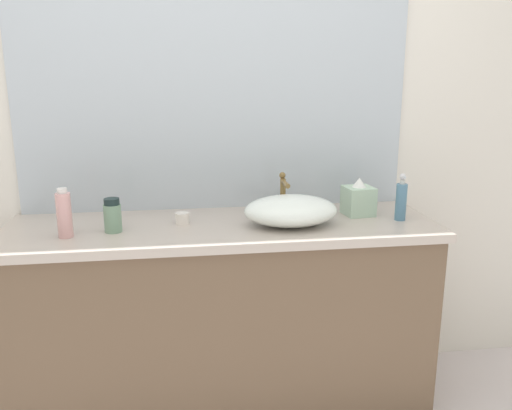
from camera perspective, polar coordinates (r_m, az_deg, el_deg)
The scene contains 10 objects.
bathroom_wall_rear at distance 2.41m, azimuth -5.30°, elevation 10.46°, with size 6.00×0.06×2.60m, color silver.
vanity_counter at distance 2.34m, azimuth -3.47°, elevation -11.99°, with size 1.76×0.55×0.85m.
wall_mirror_panel at distance 2.37m, azimuth -4.40°, elevation 11.80°, with size 1.71×0.01×1.02m, color #B2BCC6.
sink_basin at distance 2.15m, azimuth 3.75°, elevation -0.60°, with size 0.38×0.28×0.12m, color white.
faucet at distance 2.29m, azimuth 2.96°, elevation 1.60°, with size 0.03×0.13×0.18m.
soap_dispenser at distance 2.30m, azimuth 15.31°, elevation 0.51°, with size 0.05×0.05×0.20m.
lotion_bottle at distance 2.11m, azimuth -19.89°, elevation -0.94°, with size 0.06×0.06×0.19m.
perfume_bottle at distance 2.13m, azimuth -15.14°, elevation -1.12°, with size 0.07×0.07×0.13m.
tissue_box at distance 2.35m, azimuth 10.94°, elevation 0.63°, with size 0.13×0.13×0.16m.
candle_jar at distance 2.20m, azimuth -7.90°, elevation -1.42°, with size 0.06×0.06×0.05m, color silver.
Camera 1 is at (-0.13, -1.68, 1.46)m, focal length 37.28 mm.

